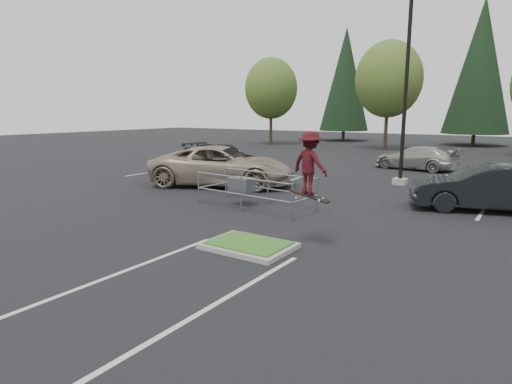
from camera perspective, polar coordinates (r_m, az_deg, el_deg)
The scene contains 15 objects.
ground at distance 11.08m, azimuth -0.99°, elevation -7.49°, with size 120.00×120.00×0.00m, color black.
grass_median at distance 11.05m, azimuth -0.99°, elevation -7.11°, with size 2.20×1.60×0.16m.
stall_lines at distance 16.77m, azimuth 6.99°, elevation -1.26°, with size 22.62×17.60×0.01m.
light_pole at distance 21.38m, azimuth 19.36°, elevation 13.08°, with size 0.70×0.60×10.12m.
decid_a at distance 45.57m, azimuth 2.03°, elevation 13.39°, with size 5.44×5.44×8.91m.
decid_b at distance 41.05m, azimuth 17.25°, elevation 13.86°, with size 5.89×5.89×9.64m.
conif_a at distance 52.72m, azimuth 11.81°, elevation 14.46°, with size 5.72×5.72×13.00m.
conif_b at distance 49.69m, azimuth 27.71°, elevation 14.60°, with size 6.38×6.38×14.50m.
cart_corral at distance 15.78m, azimuth -1.54°, elevation 0.93°, with size 4.51×1.98×1.24m.
skateboarder at distance 10.85m, azimuth 7.24°, elevation 3.79°, with size 1.15×0.83×1.78m.
car_l_tan at distance 20.18m, azimuth -4.82°, elevation 3.48°, with size 3.09×6.69×1.86m, color gray.
car_l_black at distance 25.87m, azimuth -4.66°, elevation 4.72°, with size 2.17×5.33×1.55m, color black.
car_l_grey at distance 26.83m, azimuth -7.18°, elevation 4.76°, with size 1.69×4.20×1.43m, color #484B4F.
car_r_charc at distance 17.02m, azimuth 28.28°, elevation 0.49°, with size 1.73×4.95×1.63m, color black.
car_far_silver at distance 27.49m, azimuth 20.66°, elevation 4.28°, with size 1.97×4.85×1.41m, color #A3A39E.
Camera 1 is at (6.01, -8.63, 3.46)m, focal length 30.00 mm.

